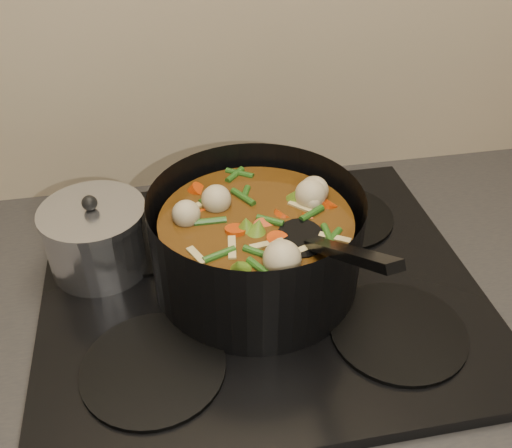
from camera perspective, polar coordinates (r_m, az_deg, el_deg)
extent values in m
cube|color=black|center=(0.87, 0.41, -7.99)|extent=(2.64, 0.64, 0.05)
cube|color=black|center=(0.84, 0.42, -6.31)|extent=(0.62, 0.54, 0.02)
cylinder|color=black|center=(0.74, -10.22, -13.93)|extent=(0.18, 0.18, 0.01)
cylinder|color=black|center=(0.79, 14.02, -10.35)|extent=(0.18, 0.18, 0.01)
cylinder|color=black|center=(0.92, -10.93, -1.42)|extent=(0.18, 0.18, 0.01)
cylinder|color=black|center=(0.96, 8.29, 0.77)|extent=(0.18, 0.18, 0.01)
cylinder|color=black|center=(0.79, 0.00, -1.66)|extent=(0.29, 0.29, 0.15)
cylinder|color=black|center=(0.84, 0.00, -5.28)|extent=(0.29, 0.29, 0.01)
cylinder|color=#4E310D|center=(0.80, 0.00, -2.34)|extent=(0.27, 0.27, 0.10)
cylinder|color=#C33A09|center=(0.78, 2.83, 0.68)|extent=(0.03, 0.03, 0.03)
cylinder|color=#C33A09|center=(0.83, 1.50, 3.12)|extent=(0.04, 0.04, 0.03)
cylinder|color=#C33A09|center=(0.83, -4.73, 3.38)|extent=(0.04, 0.04, 0.03)
cylinder|color=#C33A09|center=(0.76, -3.96, -0.24)|extent=(0.03, 0.04, 0.03)
cylinder|color=#C33A09|center=(0.71, -1.73, -3.64)|extent=(0.04, 0.04, 0.03)
cylinder|color=#C33A09|center=(0.75, 2.17, -0.86)|extent=(0.04, 0.04, 0.03)
cylinder|color=#C33A09|center=(0.79, 4.81, 1.29)|extent=(0.04, 0.04, 0.03)
cylinder|color=#C33A09|center=(0.85, 1.28, 4.34)|extent=(0.04, 0.03, 0.03)
cylinder|color=#C33A09|center=(0.80, -3.00, 1.85)|extent=(0.04, 0.04, 0.03)
sphere|color=tan|center=(0.77, 4.46, 1.64)|extent=(0.04, 0.04, 0.04)
sphere|color=tan|center=(0.81, -1.04, 3.62)|extent=(0.04, 0.04, 0.04)
sphere|color=tan|center=(0.75, -4.48, 0.33)|extent=(0.04, 0.04, 0.04)
sphere|color=tan|center=(0.72, 1.70, -1.55)|extent=(0.04, 0.04, 0.04)
sphere|color=tan|center=(0.78, 4.11, 2.19)|extent=(0.04, 0.04, 0.04)
cone|color=#588320|center=(0.70, 2.36, -2.94)|extent=(0.04, 0.04, 0.03)
cone|color=#588320|center=(0.80, 5.53, 2.26)|extent=(0.04, 0.04, 0.03)
cone|color=#588320|center=(0.83, -2.61, 3.90)|extent=(0.04, 0.04, 0.03)
cone|color=#588320|center=(0.74, -5.65, -1.08)|extent=(0.04, 0.04, 0.03)
cone|color=#588320|center=(0.71, 3.68, -2.50)|extent=(0.04, 0.04, 0.03)
cylinder|color=#245218|center=(0.80, 1.71, 2.32)|extent=(0.01, 0.04, 0.01)
cylinder|color=#245218|center=(0.85, -1.71, 4.61)|extent=(0.04, 0.03, 0.01)
cylinder|color=#245218|center=(0.80, -5.14, 2.37)|extent=(0.04, 0.02, 0.01)
cylinder|color=#245218|center=(0.75, -4.56, -0.19)|extent=(0.03, 0.04, 0.01)
cylinder|color=#245218|center=(0.74, -1.45, -1.17)|extent=(0.03, 0.04, 0.01)
cylinder|color=#245218|center=(0.70, 3.13, -3.84)|extent=(0.04, 0.02, 0.01)
cylinder|color=#245218|center=(0.75, 5.86, -0.62)|extent=(0.04, 0.03, 0.01)
cylinder|color=#245218|center=(0.79, 4.11, 1.90)|extent=(0.01, 0.04, 0.01)
cylinder|color=#245218|center=(0.80, 0.94, 2.52)|extent=(0.04, 0.03, 0.01)
cylinder|color=#245218|center=(0.84, -3.42, 4.24)|extent=(0.04, 0.02, 0.01)
cylinder|color=#245218|center=(0.79, -5.81, 1.52)|extent=(0.02, 0.04, 0.01)
cylinder|color=#245218|center=(0.74, -4.07, -0.90)|extent=(0.03, 0.04, 0.01)
cylinder|color=#245218|center=(0.73, -0.57, -1.34)|extent=(0.04, 0.02, 0.01)
cylinder|color=#245218|center=(0.71, 4.96, -3.13)|extent=(0.04, 0.03, 0.01)
cube|color=tan|center=(0.79, -4.78, 1.94)|extent=(0.04, 0.01, 0.00)
cube|color=tan|center=(0.73, -3.79, -1.87)|extent=(0.02, 0.04, 0.00)
cube|color=tan|center=(0.72, 3.00, -2.25)|extent=(0.04, 0.03, 0.00)
cube|color=tan|center=(0.78, 5.15, 1.43)|extent=(0.04, 0.04, 0.00)
cube|color=tan|center=(0.83, 0.31, 3.66)|extent=(0.03, 0.04, 0.00)
cube|color=tan|center=(0.79, -4.91, 1.79)|extent=(0.04, 0.02, 0.00)
cube|color=tan|center=(0.72, -3.55, -2.00)|extent=(0.01, 0.04, 0.00)
ellipsoid|color=black|center=(0.74, 4.47, -1.48)|extent=(0.08, 0.09, 0.01)
cube|color=black|center=(0.64, 9.17, -2.93)|extent=(0.05, 0.17, 0.11)
cylinder|color=silver|center=(0.87, -15.56, -1.62)|extent=(0.15, 0.15, 0.09)
cylinder|color=silver|center=(0.84, -16.12, 1.11)|extent=(0.15, 0.15, 0.01)
sphere|color=black|center=(0.83, -16.32, 2.03)|extent=(0.02, 0.02, 0.02)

